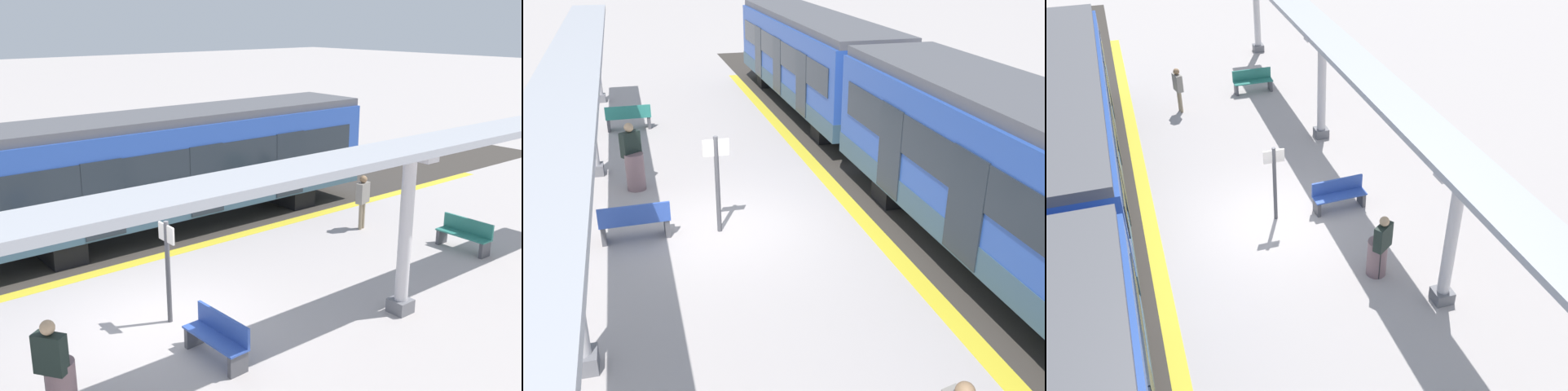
{
  "view_description": "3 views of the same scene",
  "coord_description": "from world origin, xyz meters",
  "views": [
    {
      "loc": [
        10.33,
        -5.67,
        6.09
      ],
      "look_at": [
        -0.27,
        2.88,
        2.13
      ],
      "focal_mm": 42.26,
      "sensor_mm": 36.0,
      "label": 1
    },
    {
      "loc": [
        1.85,
        11.9,
        5.97
      ],
      "look_at": [
        -0.92,
        1.62,
        1.37
      ],
      "focal_mm": 40.91,
      "sensor_mm": 36.0,
      "label": 2
    },
    {
      "loc": [
        -3.28,
        -13.08,
        9.82
      ],
      "look_at": [
        0.65,
        -1.15,
        1.44
      ],
      "focal_mm": 42.18,
      "sensor_mm": 36.0,
      "label": 3
    }
  ],
  "objects": [
    {
      "name": "bench_near_end",
      "position": [
        1.87,
        -8.28,
        0.44
      ],
      "size": [
        1.51,
        0.47,
        0.86
      ],
      "color": "#297E72",
      "rests_on": "ground"
    },
    {
      "name": "canopy_pillar_second",
      "position": [
        2.9,
        -4.19,
        1.78
      ],
      "size": [
        1.1,
        0.44,
        3.51
      ],
      "color": "slate",
      "rests_on": "ground"
    },
    {
      "name": "canopy_pillar_third",
      "position": [
        2.9,
        4.17,
        1.78
      ],
      "size": [
        1.1,
        0.44,
        3.51
      ],
      "color": "slate",
      "rests_on": "ground"
    },
    {
      "name": "trackbed",
      "position": [
        -4.95,
        0.0,
        0.0
      ],
      "size": [
        3.2,
        44.19,
        0.01
      ],
      "primitive_type": "cube",
      "color": "#38332D",
      "rests_on": "ground"
    },
    {
      "name": "ground_plane",
      "position": [
        0.0,
        0.0,
        0.0
      ],
      "size": [
        176.0,
        176.0,
        0.0
      ],
      "primitive_type": "plane",
      "color": "#AEA5A1"
    },
    {
      "name": "canopy_beam",
      "position": [
        2.9,
        0.07,
        3.59
      ],
      "size": [
        1.2,
        25.95,
        0.16
      ],
      "primitive_type": "cube",
      "color": "#A8AAB2",
      "rests_on": "canopy_pillar_nearest"
    },
    {
      "name": "bench_mid_platform",
      "position": [
        1.96,
        0.06,
        0.44
      ],
      "size": [
        1.52,
        0.5,
        0.86
      ],
      "color": "#3050AC",
      "rests_on": "ground"
    },
    {
      "name": "tactile_edge_strip",
      "position": [
        -3.15,
        0.0,
        0.0
      ],
      "size": [
        0.39,
        32.19,
        0.01
      ],
      "primitive_type": "cube",
      "color": "gold",
      "rests_on": "ground"
    },
    {
      "name": "platform_info_sign",
      "position": [
        0.16,
        0.1,
        1.33
      ],
      "size": [
        0.56,
        0.1,
        2.2
      ],
      "color": "#4C4C51",
      "rests_on": "ground"
    },
    {
      "name": "canopy_pillar_nearest",
      "position": [
        2.9,
        -12.5,
        1.78
      ],
      "size": [
        1.1,
        0.44,
        3.51
      ],
      "color": "slate",
      "rests_on": "ground"
    },
    {
      "name": "trash_bin",
      "position": [
        1.84,
        -2.85,
        0.48
      ],
      "size": [
        0.48,
        0.48,
        0.97
      ],
      "primitive_type": "cylinder",
      "color": "#7C6065",
      "rests_on": "ground"
    },
    {
      "name": "train_far_carriage",
      "position": [
        -4.94,
        3.64,
        1.83
      ],
      "size": [
        2.65,
        12.52,
        3.48
      ],
      "color": "#264AA4",
      "rests_on": "ground"
    },
    {
      "name": "passenger_by_the_benches",
      "position": [
        1.89,
        -2.98,
        1.09
      ],
      "size": [
        0.54,
        0.47,
        1.75
      ],
      "color": "#242426",
      "rests_on": "ground"
    },
    {
      "name": "train_near_carriage",
      "position": [
        -4.94,
        -9.46,
        1.83
      ],
      "size": [
        2.65,
        12.52,
        3.48
      ],
      "color": "#264AA4",
      "rests_on": "ground"
    }
  ]
}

